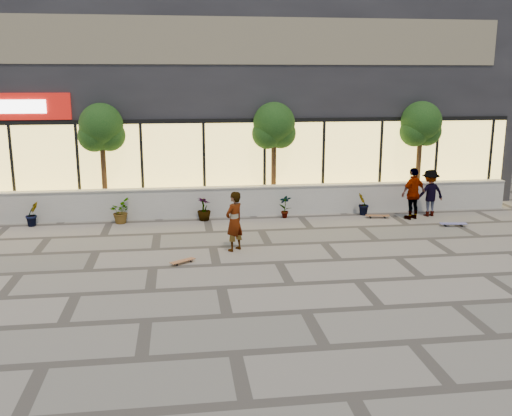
{
  "coord_description": "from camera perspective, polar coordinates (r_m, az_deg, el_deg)",
  "views": [
    {
      "loc": [
        -0.87,
        -12.46,
        4.75
      ],
      "look_at": [
        1.14,
        2.46,
        1.3
      ],
      "focal_mm": 40.0,
      "sensor_mm": 36.0,
      "label": 1
    }
  ],
  "objects": [
    {
      "name": "tree_midwest",
      "position": [
        20.4,
        -15.2,
        7.5
      ],
      "size": [
        1.6,
        1.5,
        3.92
      ],
      "color": "#4E361B",
      "rests_on": "ground"
    },
    {
      "name": "skater_right_near",
      "position": [
        20.16,
        15.45,
        1.4
      ],
      "size": [
        1.13,
        0.82,
        1.78
      ],
      "primitive_type": "imported",
      "rotation": [
        0.0,
        0.0,
        3.55
      ],
      "color": "white",
      "rests_on": "ground"
    },
    {
      "name": "planter_wall",
      "position": [
        19.93,
        -5.01,
        0.62
      ],
      "size": [
        22.0,
        0.42,
        1.04
      ],
      "color": "silver",
      "rests_on": "ground"
    },
    {
      "name": "tree_east",
      "position": [
        22.09,
        16.16,
        7.82
      ],
      "size": [
        1.6,
        1.5,
        3.92
      ],
      "color": "#4E361B",
      "rests_on": "ground"
    },
    {
      "name": "shrub_d",
      "position": [
        19.42,
        -5.22,
        -0.08
      ],
      "size": [
        0.64,
        0.64,
        0.81
      ],
      "primitive_type": "imported",
      "rotation": [
        0.0,
        0.0,
        2.46
      ],
      "color": "#113410",
      "rests_on": "ground"
    },
    {
      "name": "shrub_f",
      "position": [
        20.42,
        10.67,
        0.4
      ],
      "size": [
        0.55,
        0.57,
        0.81
      ],
      "primitive_type": "imported",
      "rotation": [
        0.0,
        0.0,
        4.1
      ],
      "color": "#113410",
      "rests_on": "ground"
    },
    {
      "name": "skater_center",
      "position": [
        15.88,
        -2.19,
        -1.34
      ],
      "size": [
        0.73,
        0.72,
        1.69
      ],
      "primitive_type": "imported",
      "rotation": [
        0.0,
        0.0,
        3.89
      ],
      "color": "white",
      "rests_on": "ground"
    },
    {
      "name": "tree_mideast",
      "position": [
        20.51,
        1.81,
        7.97
      ],
      "size": [
        1.6,
        1.5,
        3.92
      ],
      "color": "#4E361B",
      "rests_on": "ground"
    },
    {
      "name": "retail_building",
      "position": [
        24.96,
        -5.82,
        11.69
      ],
      "size": [
        24.0,
        9.17,
        8.5
      ],
      "color": "black",
      "rests_on": "ground"
    },
    {
      "name": "skateboard_right_near",
      "position": [
        20.18,
        12.05,
        -0.76
      ],
      "size": [
        0.83,
        0.34,
        0.1
      ],
      "rotation": [
        0.0,
        0.0,
        -0.17
      ],
      "color": "brown",
      "rests_on": "ground"
    },
    {
      "name": "skateboard_center",
      "position": [
        15.08,
        -7.34,
        -5.27
      ],
      "size": [
        0.69,
        0.55,
        0.09
      ],
      "rotation": [
        0.0,
        0.0,
        0.59
      ],
      "color": "brown",
      "rests_on": "ground"
    },
    {
      "name": "shrub_c",
      "position": [
        19.51,
        -13.47,
        -0.32
      ],
      "size": [
        0.68,
        0.77,
        0.81
      ],
      "primitive_type": "imported",
      "rotation": [
        0.0,
        0.0,
        1.64
      ],
      "color": "#113410",
      "rests_on": "ground"
    },
    {
      "name": "skater_right_far",
      "position": [
        20.81,
        16.99,
        1.45
      ],
      "size": [
        1.14,
        0.77,
        1.64
      ],
      "primitive_type": "imported",
      "rotation": [
        0.0,
        0.0,
        3.31
      ],
      "color": "maroon",
      "rests_on": "ground"
    },
    {
      "name": "shrub_b",
      "position": [
        19.99,
        -21.47,
        -0.55
      ],
      "size": [
        0.57,
        0.57,
        0.81
      ],
      "primitive_type": "imported",
      "rotation": [
        0.0,
        0.0,
        0.82
      ],
      "color": "#113410",
      "rests_on": "ground"
    },
    {
      "name": "ground",
      "position": [
        13.36,
        -3.48,
        -7.94
      ],
      "size": [
        80.0,
        80.0,
        0.0
      ],
      "primitive_type": "plane",
      "color": "gray",
      "rests_on": "ground"
    },
    {
      "name": "shrub_e",
      "position": [
        19.73,
        2.93,
        0.17
      ],
      "size": [
        0.46,
        0.35,
        0.81
      ],
      "primitive_type": "imported",
      "rotation": [
        0.0,
        0.0,
        3.28
      ],
      "color": "#113410",
      "rests_on": "ground"
    },
    {
      "name": "skateboard_right_far",
      "position": [
        19.72,
        19.13,
        -1.5
      ],
      "size": [
        0.88,
        0.34,
        0.1
      ],
      "rotation": [
        0.0,
        0.0,
        -0.14
      ],
      "color": "#505193",
      "rests_on": "ground"
    }
  ]
}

